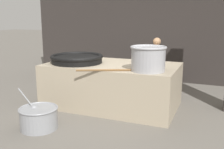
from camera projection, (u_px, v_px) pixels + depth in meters
name	position (u px, v px, depth m)	size (l,w,h in m)	color
ground_plane	(112.00, 105.00, 6.08)	(60.00, 60.00, 0.00)	#666059
back_wall	(147.00, 26.00, 8.35)	(7.97, 0.24, 3.46)	#2D2826
hearth_platform	(112.00, 85.00, 5.98)	(2.91, 1.66, 0.97)	tan
giant_wok_near	(77.00, 58.00, 6.00)	(1.20, 1.20, 0.19)	black
stock_pot	(148.00, 58.00, 5.06)	(0.70, 0.70, 0.49)	#9E9EA3
stirring_paddle	(116.00, 70.00, 5.10)	(1.31, 0.66, 0.04)	brown
cook	(156.00, 64.00, 6.89)	(0.35, 0.54, 1.48)	#9E7551
prep_bowl_vegetables	(39.00, 117.00, 4.76)	(0.91, 0.71, 0.67)	gray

